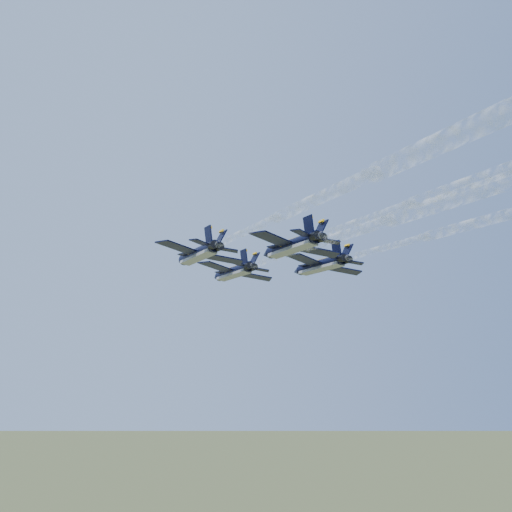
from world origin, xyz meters
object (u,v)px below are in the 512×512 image
object	(u,v)px
jet_lead	(233,272)
jet_left	(198,254)
jet_slot	(291,246)
jet_right	(320,265)

from	to	relation	value
jet_lead	jet_left	distance (m)	18.19
jet_lead	jet_slot	size ratio (longest dim) A/B	1.00
jet_left	jet_right	distance (m)	23.09
jet_left	jet_slot	xyz separation A→B (m)	(12.44, -9.85, 0.00)
jet_right	jet_slot	world-z (taller)	same
jet_lead	jet_slot	distance (m)	25.46
jet_left	jet_slot	size ratio (longest dim) A/B	1.00
jet_right	jet_slot	bearing A→B (deg)	-134.62
jet_lead	jet_right	size ratio (longest dim) A/B	1.00
jet_left	jet_right	size ratio (longest dim) A/B	1.00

